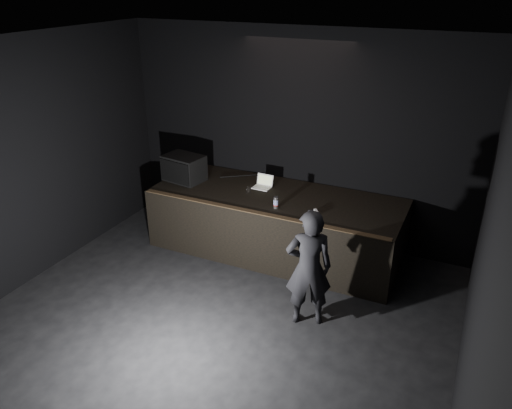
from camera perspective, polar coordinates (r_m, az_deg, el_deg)
The scene contains 11 objects.
ground at distance 6.41m, azimuth -7.79°, elevation -16.33°, with size 7.00×7.00×0.00m, color black.
room_walls at distance 5.31m, azimuth -9.03°, elevation 0.36°, with size 6.10×7.10×3.52m.
stage_riser at distance 8.14m, azimuth 2.29°, elevation -2.17°, with size 4.00×1.50×1.00m, color black.
riser_lip at distance 7.33m, azimuth 0.19°, elevation -0.93°, with size 3.92×0.10×0.01m, color brown.
stage_monitor at distance 8.51m, azimuth -8.26°, elevation 4.13°, with size 0.71×0.57×0.43m.
cable at distance 8.68m, azimuth -0.94°, elevation 3.35°, with size 0.02×0.02×0.98m, color black.
laptop at distance 8.21m, azimuth 0.82°, elevation 2.34°, with size 0.30×0.27×0.20m.
beer_can at distance 7.45m, azimuth 2.29°, elevation 0.22°, with size 0.08×0.08×0.18m.
plastic_cup at distance 8.00m, azimuth -0.86°, elevation 1.68°, with size 0.07×0.07×0.09m, color white.
wii_remote at distance 7.38m, azimuth 6.94°, elevation -0.83°, with size 0.04×0.17×0.03m, color silver.
person at distance 6.40m, azimuth 6.04°, elevation -7.22°, with size 0.59×0.39×1.63m, color black.
Camera 1 is at (2.78, -3.96, 4.20)m, focal length 35.00 mm.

